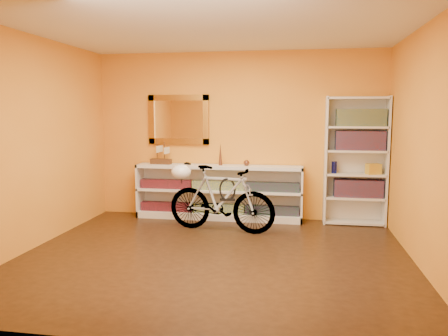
% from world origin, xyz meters
% --- Properties ---
extents(floor, '(4.50, 4.00, 0.01)m').
position_xyz_m(floor, '(0.00, 0.00, -0.01)').
color(floor, black).
rests_on(floor, ground).
extents(ceiling, '(4.50, 4.00, 0.01)m').
position_xyz_m(ceiling, '(0.00, 0.00, 2.60)').
color(ceiling, silver).
rests_on(ceiling, ground).
extents(back_wall, '(4.50, 0.01, 2.60)m').
position_xyz_m(back_wall, '(0.00, 2.00, 1.30)').
color(back_wall, orange).
rests_on(back_wall, ground).
extents(left_wall, '(0.01, 4.00, 2.60)m').
position_xyz_m(left_wall, '(-2.25, 0.00, 1.30)').
color(left_wall, orange).
rests_on(left_wall, ground).
extents(right_wall, '(0.01, 4.00, 2.60)m').
position_xyz_m(right_wall, '(2.25, 0.00, 1.30)').
color(right_wall, orange).
rests_on(right_wall, ground).
extents(gilt_mirror, '(0.98, 0.06, 0.78)m').
position_xyz_m(gilt_mirror, '(-0.95, 1.97, 1.55)').
color(gilt_mirror, '#8A5C19').
rests_on(gilt_mirror, back_wall).
extents(wall_socket, '(0.09, 0.02, 0.09)m').
position_xyz_m(wall_socket, '(0.90, 1.99, 0.25)').
color(wall_socket, silver).
rests_on(wall_socket, back_wall).
extents(console_unit, '(2.60, 0.35, 0.85)m').
position_xyz_m(console_unit, '(-0.28, 1.81, 0.42)').
color(console_unit, silver).
rests_on(console_unit, floor).
extents(cd_row_lower, '(2.50, 0.13, 0.14)m').
position_xyz_m(cd_row_lower, '(-0.28, 1.79, 0.17)').
color(cd_row_lower, black).
rests_on(cd_row_lower, console_unit).
extents(cd_row_upper, '(2.50, 0.13, 0.14)m').
position_xyz_m(cd_row_upper, '(-0.28, 1.79, 0.54)').
color(cd_row_upper, navy).
rests_on(cd_row_upper, console_unit).
extents(model_ship, '(0.35, 0.17, 0.40)m').
position_xyz_m(model_ship, '(-1.21, 1.81, 1.05)').
color(model_ship, '#402412').
rests_on(model_ship, console_unit).
extents(toy_car, '(0.00, 0.00, 0.00)m').
position_xyz_m(toy_car, '(-0.77, 1.81, 0.85)').
color(toy_car, black).
rests_on(toy_car, console_unit).
extents(bronze_ornament, '(0.06, 0.06, 0.35)m').
position_xyz_m(bronze_ornament, '(-0.25, 1.81, 1.02)').
color(bronze_ornament, brown).
rests_on(bronze_ornament, console_unit).
extents(decorative_orb, '(0.09, 0.09, 0.09)m').
position_xyz_m(decorative_orb, '(0.16, 1.81, 0.89)').
color(decorative_orb, brown).
rests_on(decorative_orb, console_unit).
extents(bookcase, '(0.90, 0.30, 1.90)m').
position_xyz_m(bookcase, '(1.78, 1.84, 0.95)').
color(bookcase, silver).
rests_on(bookcase, floor).
extents(book_row_a, '(0.70, 0.22, 0.26)m').
position_xyz_m(book_row_a, '(1.83, 1.84, 0.55)').
color(book_row_a, maroon).
rests_on(book_row_a, bookcase).
extents(book_row_b, '(0.70, 0.22, 0.28)m').
position_xyz_m(book_row_b, '(1.83, 1.84, 1.25)').
color(book_row_b, maroon).
rests_on(book_row_b, bookcase).
extents(book_row_c, '(0.70, 0.22, 0.25)m').
position_xyz_m(book_row_c, '(1.83, 1.84, 1.59)').
color(book_row_c, navy).
rests_on(book_row_c, bookcase).
extents(travel_mug, '(0.08, 0.08, 0.18)m').
position_xyz_m(travel_mug, '(1.47, 1.82, 0.85)').
color(travel_mug, navy).
rests_on(travel_mug, bookcase).
extents(red_tin, '(0.15, 0.15, 0.18)m').
position_xyz_m(red_tin, '(1.58, 1.87, 1.56)').
color(red_tin, maroon).
rests_on(red_tin, bookcase).
extents(yellow_bag, '(0.23, 0.19, 0.15)m').
position_xyz_m(yellow_bag, '(2.03, 1.80, 0.84)').
color(yellow_bag, gold).
rests_on(yellow_bag, bookcase).
extents(bicycle, '(0.66, 1.63, 0.93)m').
position_xyz_m(bicycle, '(-0.11, 1.09, 0.47)').
color(bicycle, silver).
rests_on(bicycle, floor).
extents(helmet, '(0.29, 0.27, 0.22)m').
position_xyz_m(helmet, '(-0.70, 1.19, 0.82)').
color(helmet, white).
rests_on(helmet, bicycle).
extents(u_lock, '(0.23, 0.03, 0.23)m').
position_xyz_m(u_lock, '(-0.02, 1.08, 0.60)').
color(u_lock, black).
rests_on(u_lock, bicycle).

